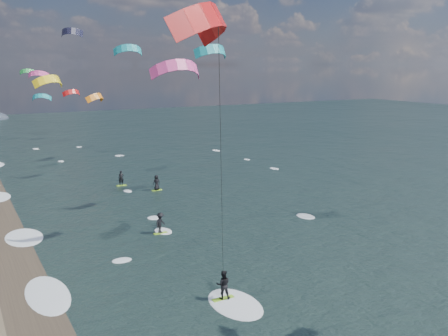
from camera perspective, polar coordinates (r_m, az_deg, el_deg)
kitesurfer_near_b at (r=21.32m, az=-0.10°, el=4.42°), size 6.94×9.22×15.68m
far_kitesurfers at (r=46.45m, az=-8.38°, el=-3.55°), size 5.90×17.71×1.69m
bg_kite_field at (r=67.86m, az=-16.08°, el=10.31°), size 14.27×74.93×10.62m
shoreline_surf at (r=31.09m, az=-19.15°, el=-13.63°), size 2.40×79.40×0.11m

